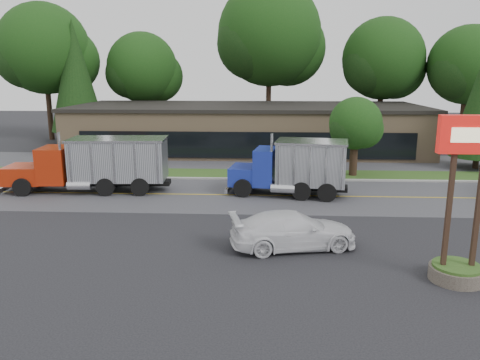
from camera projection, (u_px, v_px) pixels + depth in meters
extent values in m
plane|color=#2D2D32|center=(180.00, 249.00, 19.86)|extent=(140.00, 140.00, 0.00)
cube|color=#59595E|center=(206.00, 195.00, 28.62)|extent=(60.00, 8.00, 0.02)
cube|color=gold|center=(206.00, 195.00, 28.62)|extent=(60.00, 0.12, 0.01)
cube|color=#9E9E99|center=(213.00, 179.00, 32.71)|extent=(60.00, 0.30, 0.12)
cube|color=#314F1B|center=(216.00, 174.00, 34.46)|extent=(60.00, 3.40, 0.03)
cube|color=#59595E|center=(222.00, 161.00, 39.32)|extent=(60.00, 7.00, 0.02)
cube|color=tan|center=(248.00, 129.00, 44.61)|extent=(32.00, 12.00, 4.00)
cylinder|color=#6B6054|center=(456.00, 274.00, 16.86)|extent=(1.90, 1.90, 0.50)
cylinder|color=#314F1B|center=(457.00, 266.00, 16.79)|extent=(1.70, 1.70, 0.10)
cube|color=#332116|center=(449.00, 211.00, 16.35)|extent=(0.16, 0.16, 5.00)
cube|color=#332116|center=(478.00, 211.00, 16.30)|extent=(0.16, 0.16, 5.00)
cube|color=red|center=(472.00, 134.00, 15.72)|extent=(2.20, 0.35, 1.30)
cube|color=beige|center=(474.00, 135.00, 15.53)|extent=(1.50, 0.04, 0.50)
cube|color=beige|center=(469.00, 134.00, 15.90)|extent=(1.50, 0.04, 0.50)
cylinder|color=#382619|center=(50.00, 116.00, 51.39)|extent=(0.56, 0.56, 5.25)
sphere|color=#163F11|center=(44.00, 49.00, 49.77)|extent=(9.59, 9.59, 9.59)
sphere|color=#163F11|center=(66.00, 60.00, 51.12)|extent=(7.19, 7.19, 7.19)
sphere|color=black|center=(27.00, 57.00, 49.18)|extent=(6.59, 6.59, 6.59)
cylinder|color=#382619|center=(145.00, 119.00, 52.96)|extent=(0.56, 0.56, 4.21)
sphere|color=#163F11|center=(142.00, 67.00, 51.66)|extent=(7.69, 7.69, 7.69)
sphere|color=#163F11|center=(157.00, 76.00, 52.75)|extent=(5.77, 5.77, 5.77)
sphere|color=black|center=(130.00, 74.00, 51.19)|extent=(5.29, 5.29, 5.29)
cylinder|color=#382619|center=(268.00, 111.00, 52.05)|extent=(0.56, 0.56, 6.09)
sphere|color=#163F11|center=(269.00, 34.00, 50.18)|extent=(11.14, 11.14, 11.14)
sphere|color=#163F11|center=(288.00, 48.00, 51.75)|extent=(8.35, 8.35, 8.35)
sphere|color=black|center=(253.00, 43.00, 49.49)|extent=(7.66, 7.66, 7.66)
cylinder|color=#382619|center=(379.00, 119.00, 50.65)|extent=(0.56, 0.56, 4.68)
sphere|color=#163F11|center=(383.00, 59.00, 49.21)|extent=(8.56, 8.56, 8.56)
sphere|color=#163F11|center=(395.00, 69.00, 50.42)|extent=(6.42, 6.42, 6.42)
sphere|color=black|center=(372.00, 66.00, 48.68)|extent=(5.88, 5.88, 5.88)
cylinder|color=#382619|center=(462.00, 123.00, 48.35)|extent=(0.56, 0.56, 4.32)
sphere|color=#163F11|center=(468.00, 65.00, 47.02)|extent=(7.90, 7.90, 7.90)
sphere|color=#163F11|center=(478.00, 75.00, 48.14)|extent=(5.93, 5.93, 5.93)
sphere|color=black|center=(458.00, 72.00, 46.53)|extent=(5.43, 5.43, 5.43)
cylinder|color=#382619|center=(80.00, 138.00, 49.72)|extent=(0.44, 0.44, 1.00)
cone|color=black|center=(75.00, 76.00, 48.27)|extent=(5.54, 5.54, 11.34)
cylinder|color=#382619|center=(476.00, 162.00, 36.28)|extent=(0.44, 0.44, 1.00)
cylinder|color=#382619|center=(353.00, 162.00, 33.73)|extent=(0.56, 0.56, 2.04)
sphere|color=#163F11|center=(355.00, 123.00, 33.11)|extent=(3.73, 3.73, 3.73)
sphere|color=#163F11|center=(364.00, 129.00, 33.63)|extent=(2.80, 2.80, 2.80)
sphere|color=black|center=(348.00, 129.00, 32.87)|extent=(2.57, 2.57, 2.57)
cube|color=black|center=(94.00, 183.00, 29.33)|extent=(9.63, 1.60, 0.28)
cube|color=#AA250C|center=(26.00, 174.00, 29.15)|extent=(2.43, 2.44, 1.10)
cube|color=#AA250C|center=(56.00, 165.00, 29.04)|extent=(1.81, 2.50, 2.20)
cube|color=black|center=(43.00, 158.00, 28.94)|extent=(0.19, 2.10, 0.90)
cube|color=silver|center=(119.00, 160.00, 29.02)|extent=(5.87, 2.85, 2.50)
cube|color=silver|center=(118.00, 139.00, 28.72)|extent=(6.03, 3.01, 0.12)
cylinder|color=black|center=(38.00, 179.00, 30.40)|extent=(1.12, 0.42, 1.10)
cylinder|color=black|center=(22.00, 187.00, 28.16)|extent=(1.12, 0.42, 1.10)
cylinder|color=black|center=(131.00, 178.00, 30.47)|extent=(1.12, 0.42, 1.10)
cylinder|color=black|center=(123.00, 187.00, 28.23)|extent=(1.12, 0.42, 1.10)
cube|color=black|center=(291.00, 186.00, 28.47)|extent=(6.79, 2.06, 0.28)
cube|color=#1C2D9B|center=(244.00, 175.00, 28.95)|extent=(1.95, 2.53, 1.10)
cube|color=#1C2D9B|center=(265.00, 166.00, 28.54)|extent=(1.54, 2.56, 2.20)
cube|color=black|center=(257.00, 160.00, 28.56)|extent=(0.40, 2.08, 0.90)
cube|color=silver|center=(311.00, 163.00, 27.91)|extent=(4.36, 3.11, 2.50)
cube|color=silver|center=(312.00, 142.00, 27.61)|extent=(4.54, 3.28, 0.12)
cylinder|color=black|center=(250.00, 180.00, 30.14)|extent=(1.14, 0.52, 1.10)
cylinder|color=black|center=(243.00, 188.00, 27.95)|extent=(1.14, 0.52, 1.10)
cylinder|color=black|center=(316.00, 183.00, 29.27)|extent=(1.14, 0.52, 1.10)
cylinder|color=black|center=(314.00, 192.00, 27.08)|extent=(1.14, 0.52, 1.10)
imported|color=white|center=(293.00, 230.00, 19.89)|extent=(5.71, 3.31, 1.56)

